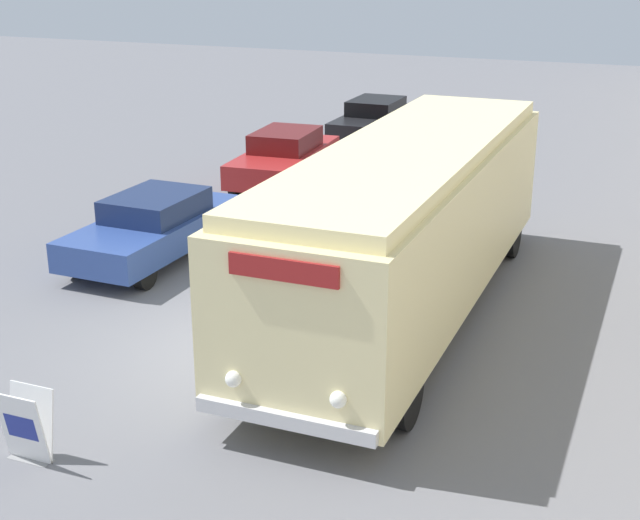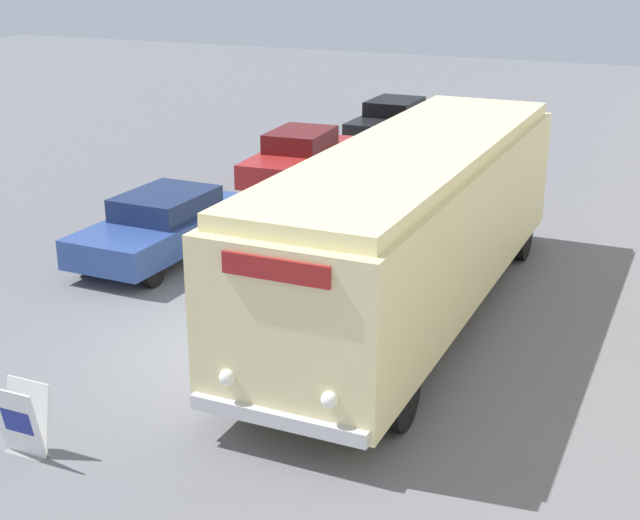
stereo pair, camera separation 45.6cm
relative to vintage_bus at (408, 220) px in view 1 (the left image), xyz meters
name	(u,v)px [view 1 (the left image)]	position (x,y,z in m)	size (l,w,h in m)	color
ground_plane	(229,345)	(-2.32, -2.41, -1.77)	(80.00, 80.00, 0.00)	slate
vintage_bus	(408,220)	(0.00, 0.00, 0.00)	(2.62, 10.59, 3.12)	black
sign_board	(27,426)	(-3.08, -6.46, -1.29)	(0.67, 0.37, 1.00)	gray
parked_car_near	(155,226)	(-5.78, 0.88, -1.06)	(1.93, 4.58, 1.38)	black
parked_car_mid	(285,157)	(-5.77, 7.49, -1.01)	(2.06, 4.68, 1.49)	black
parked_car_far	(375,120)	(-5.33, 13.85, -1.05)	(1.79, 4.52, 1.40)	black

